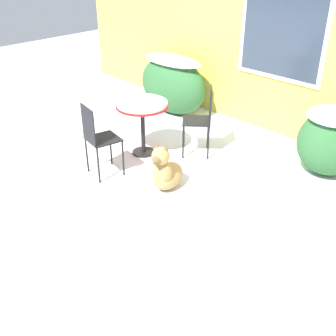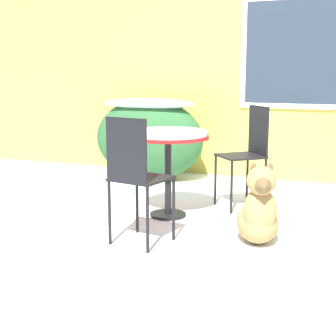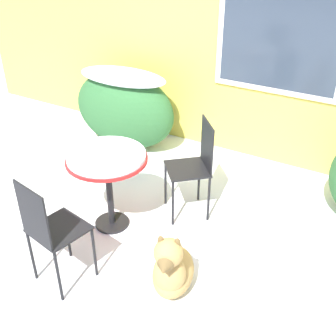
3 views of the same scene
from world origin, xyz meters
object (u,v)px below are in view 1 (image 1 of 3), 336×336
dog (166,172)px  patio_table (142,109)px  patio_chair_near_table (202,118)px  patio_chair_far_side (98,137)px

dog → patio_table: bearing=135.8°
patio_table → patio_chair_near_table: bearing=44.9°
patio_chair_far_side → dog: (0.85, 0.36, -0.32)m
patio_chair_near_table → patio_table: bearing=-86.5°
patio_chair_near_table → patio_chair_far_side: bearing=-61.5°
patio_table → patio_chair_near_table: (0.58, 0.58, -0.12)m
patio_chair_far_side → dog: bearing=-145.6°
patio_chair_near_table → dog: 1.14m
patio_table → patio_chair_near_table: size_ratio=0.80×
patio_chair_near_table → patio_chair_far_side: same height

